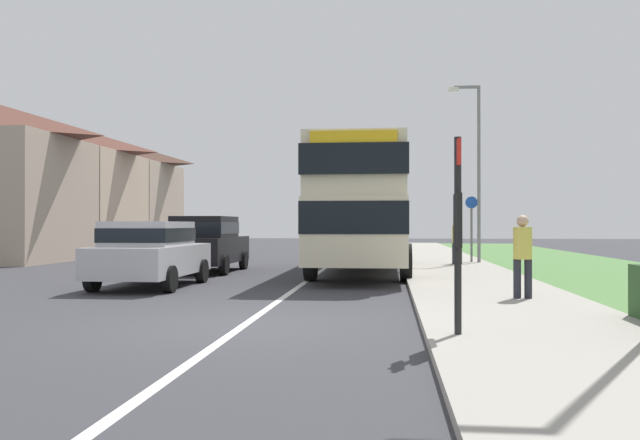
% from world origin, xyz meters
% --- Properties ---
extents(ground_plane, '(120.00, 120.00, 0.00)m').
position_xyz_m(ground_plane, '(0.00, 0.00, 0.00)').
color(ground_plane, '#38383D').
extents(lane_marking_centre, '(0.14, 60.00, 0.01)m').
position_xyz_m(lane_marking_centre, '(0.00, 8.00, 0.00)').
color(lane_marking_centre, silver).
rests_on(lane_marking_centre, ground_plane).
extents(pavement_near_side, '(3.20, 68.00, 0.12)m').
position_xyz_m(pavement_near_side, '(4.20, 6.00, 0.06)').
color(pavement_near_side, '#9E998E').
rests_on(pavement_near_side, ground_plane).
extents(double_decker_bus, '(2.80, 10.45, 3.70)m').
position_xyz_m(double_decker_bus, '(1.35, 10.56, 2.14)').
color(double_decker_bus, beige).
rests_on(double_decker_bus, ground_plane).
extents(parked_car_silver, '(1.96, 4.08, 1.56)m').
position_xyz_m(parked_car_silver, '(-3.50, 5.57, 0.87)').
color(parked_car_silver, '#B7B7BC').
rests_on(parked_car_silver, ground_plane).
extents(parked_car_black, '(1.97, 4.25, 1.74)m').
position_xyz_m(parked_car_black, '(-3.54, 10.59, 0.95)').
color(parked_car_black, black).
rests_on(parked_car_black, ground_plane).
extents(pedestrian_at_stop, '(0.34, 0.34, 1.67)m').
position_xyz_m(pedestrian_at_stop, '(4.63, 2.98, 0.98)').
color(pedestrian_at_stop, '#23232D').
rests_on(pedestrian_at_stop, ground_plane).
extents(pedestrian_walking_away, '(0.34, 0.34, 1.67)m').
position_xyz_m(pedestrian_walking_away, '(4.53, 13.66, 0.98)').
color(pedestrian_walking_away, '#23232D').
rests_on(pedestrian_walking_away, ground_plane).
extents(bus_stop_sign, '(0.09, 0.52, 2.60)m').
position_xyz_m(bus_stop_sign, '(3.00, -1.21, 1.54)').
color(bus_stop_sign, black).
rests_on(bus_stop_sign, ground_plane).
extents(cycle_route_sign, '(0.44, 0.08, 2.52)m').
position_xyz_m(cycle_route_sign, '(5.19, 15.01, 1.43)').
color(cycle_route_sign, slate).
rests_on(cycle_route_sign, ground_plane).
extents(street_lamp_mid, '(1.14, 0.20, 6.55)m').
position_xyz_m(street_lamp_mid, '(5.31, 14.80, 3.81)').
color(street_lamp_mid, slate).
rests_on(street_lamp_mid, ground_plane).
extents(house_terrace_far_side, '(7.71, 18.22, 6.62)m').
position_xyz_m(house_terrace_far_side, '(-14.42, 21.47, 3.31)').
color(house_terrace_far_side, tan).
rests_on(house_terrace_far_side, ground_plane).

